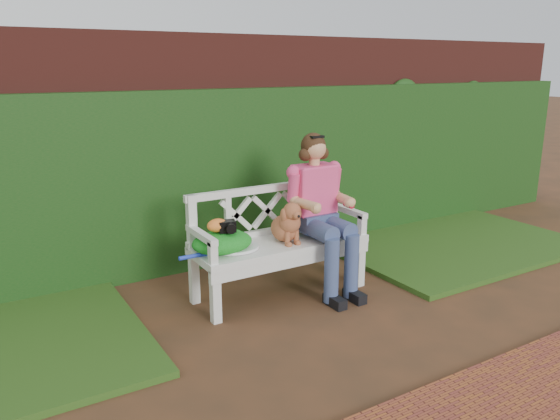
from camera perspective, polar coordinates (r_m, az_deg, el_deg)
ground at (r=4.19m, az=3.57°, el=-12.32°), size 60.00×60.00×0.00m
brick_wall at (r=5.45m, az=-7.70°, el=6.20°), size 10.00×0.30×2.20m
ivy_hedge at (r=5.30m, az=-6.65°, el=3.23°), size 10.00×0.18×1.70m
grass_right at (r=6.31m, az=17.03°, el=-3.18°), size 2.60×2.00×0.05m
garden_bench at (r=4.68m, az=0.00°, el=-6.04°), size 1.62×0.70×0.48m
seated_woman at (r=4.72m, az=3.83°, el=-0.53°), size 0.66×0.82×1.32m
dog at (r=4.53m, az=0.67°, el=-1.17°), size 0.27×0.35×0.36m
tennis_racket at (r=4.38m, az=-4.92°, el=-4.03°), size 0.77×0.52×0.03m
green_bag at (r=4.34m, az=-6.06°, el=-3.30°), size 0.60×0.54×0.17m
camera_item at (r=4.30m, az=-5.57°, el=-1.68°), size 0.15×0.13×0.09m
baseball_glove at (r=4.29m, az=-6.56°, el=-1.61°), size 0.21×0.18×0.11m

